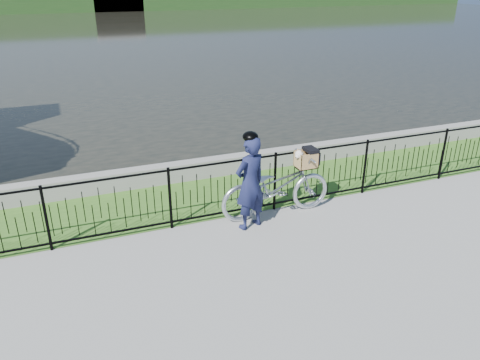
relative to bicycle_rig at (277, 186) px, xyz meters
name	(u,v)px	position (x,y,z in m)	size (l,w,h in m)	color
ground	(260,263)	(-0.94, -1.40, -0.57)	(120.00, 120.00, 0.00)	gray
grass_strip	(208,196)	(-0.94, 1.20, -0.57)	(60.00, 2.00, 0.01)	#3B6821
water	(85,35)	(-0.94, 31.60, -0.57)	(120.00, 120.00, 0.00)	black
quay_wall	(194,170)	(-0.94, 2.20, -0.37)	(60.00, 0.30, 0.40)	gray
fence	(225,190)	(-0.94, 0.20, 0.01)	(14.00, 0.06, 1.15)	black
bicycle_rig	(277,186)	(0.00, 0.00, 0.00)	(2.13, 0.74, 1.24)	silver
cyclist	(250,182)	(-0.63, -0.26, 0.30)	(0.71, 0.58, 1.75)	#161A3D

